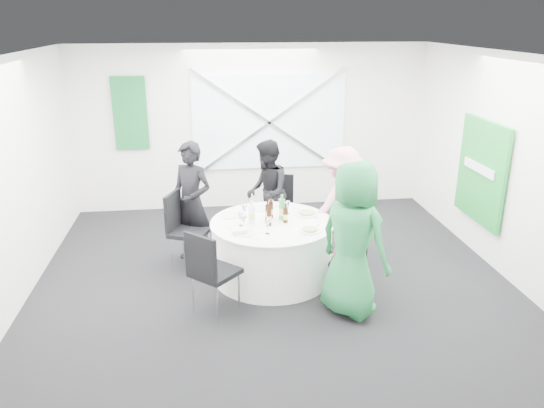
{
  "coord_description": "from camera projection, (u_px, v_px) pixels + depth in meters",
  "views": [
    {
      "loc": [
        -0.78,
        -5.96,
        3.2
      ],
      "look_at": [
        0.0,
        0.2,
        1.0
      ],
      "focal_mm": 35.0,
      "sensor_mm": 36.0,
      "label": 1
    }
  ],
  "objects": [
    {
      "name": "floor",
      "position": [
        274.0,
        283.0,
        6.74
      ],
      "size": [
        6.0,
        6.0,
        0.0
      ],
      "primitive_type": "plane",
      "color": "black",
      "rests_on": "ground"
    },
    {
      "name": "ceiling",
      "position": [
        274.0,
        55.0,
        5.8
      ],
      "size": [
        6.0,
        6.0,
        0.0
      ],
      "primitive_type": "plane",
      "rotation": [
        3.14,
        0.0,
        0.0
      ],
      "color": "white",
      "rests_on": "wall_back"
    },
    {
      "name": "wall_back",
      "position": [
        251.0,
        128.0,
        9.07
      ],
      "size": [
        6.0,
        0.0,
        6.0
      ],
      "primitive_type": "plane",
      "rotation": [
        1.57,
        0.0,
        0.0
      ],
      "color": "white",
      "rests_on": "floor"
    },
    {
      "name": "wall_front",
      "position": [
        334.0,
        309.0,
        3.46
      ],
      "size": [
        6.0,
        0.0,
        6.0
      ],
      "primitive_type": "plane",
      "rotation": [
        -1.57,
        0.0,
        0.0
      ],
      "color": "white",
      "rests_on": "floor"
    },
    {
      "name": "wall_left",
      "position": [
        8.0,
        188.0,
        5.91
      ],
      "size": [
        0.0,
        6.0,
        6.0
      ],
      "primitive_type": "plane",
      "rotation": [
        1.57,
        0.0,
        1.57
      ],
      "color": "white",
      "rests_on": "floor"
    },
    {
      "name": "wall_right",
      "position": [
        512.0,
        169.0,
        6.62
      ],
      "size": [
        0.0,
        6.0,
        6.0
      ],
      "primitive_type": "plane",
      "rotation": [
        1.57,
        0.0,
        -1.57
      ],
      "color": "white",
      "rests_on": "floor"
    },
    {
      "name": "window_panel",
      "position": [
        269.0,
        122.0,
        9.04
      ],
      "size": [
        2.6,
        0.03,
        1.6
      ],
      "primitive_type": "cube",
      "color": "silver",
      "rests_on": "wall_back"
    },
    {
      "name": "window_brace_a",
      "position": [
        269.0,
        123.0,
        9.0
      ],
      "size": [
        2.63,
        0.05,
        1.84
      ],
      "primitive_type": "cube",
      "rotation": [
        0.0,
        0.97,
        0.0
      ],
      "color": "silver",
      "rests_on": "window_panel"
    },
    {
      "name": "window_brace_b",
      "position": [
        269.0,
        123.0,
        9.0
      ],
      "size": [
        2.63,
        0.05,
        1.84
      ],
      "primitive_type": "cube",
      "rotation": [
        0.0,
        -0.97,
        0.0
      ],
      "color": "silver",
      "rests_on": "window_panel"
    },
    {
      "name": "green_banner",
      "position": [
        130.0,
        113.0,
        8.69
      ],
      "size": [
        0.55,
        0.04,
        1.2
      ],
      "primitive_type": "cube",
      "color": "#156B29",
      "rests_on": "wall_back"
    },
    {
      "name": "green_sign",
      "position": [
        481.0,
        172.0,
        7.25
      ],
      "size": [
        0.05,
        1.2,
        1.4
      ],
      "primitive_type": "cube",
      "color": "#1A9230",
      "rests_on": "wall_right"
    },
    {
      "name": "banquet_table",
      "position": [
        272.0,
        249.0,
        6.8
      ],
      "size": [
        1.56,
        1.56,
        0.76
      ],
      "color": "white",
      "rests_on": "floor"
    },
    {
      "name": "chair_back",
      "position": [
        279.0,
        203.0,
        7.89
      ],
      "size": [
        0.53,
        0.54,
        0.99
      ],
      "rotation": [
        0.0,
        0.0,
        -0.21
      ],
      "color": "black",
      "rests_on": "floor"
    },
    {
      "name": "chair_back_left",
      "position": [
        183.0,
        224.0,
        7.01
      ],
      "size": [
        0.62,
        0.61,
        1.03
      ],
      "rotation": [
        0.0,
        0.0,
        1.19
      ],
      "color": "black",
      "rests_on": "floor"
    },
    {
      "name": "chair_back_right",
      "position": [
        350.0,
        222.0,
        7.3
      ],
      "size": [
        0.54,
        0.53,
        0.9
      ],
      "rotation": [
        0.0,
        0.0,
        -1.2
      ],
      "color": "black",
      "rests_on": "floor"
    },
    {
      "name": "chair_front_right",
      "position": [
        354.0,
        257.0,
        6.36
      ],
      "size": [
        0.52,
        0.51,
        0.83
      ],
      "rotation": [
        0.0,
        0.0,
        4.17
      ],
      "color": "black",
      "rests_on": "floor"
    },
    {
      "name": "chair_front_left",
      "position": [
        209.0,
        267.0,
        5.84
      ],
      "size": [
        0.65,
        0.65,
        1.01
      ],
      "rotation": [
        0.0,
        0.0,
        2.38
      ],
      "color": "black",
      "rests_on": "floor"
    },
    {
      "name": "person_man_back_left",
      "position": [
        192.0,
        202.0,
        7.16
      ],
      "size": [
        0.73,
        0.67,
        1.66
      ],
      "primitive_type": "imported",
      "rotation": [
        0.0,
        0.0,
        -0.59
      ],
      "color": "black",
      "rests_on": "floor"
    },
    {
      "name": "person_man_back",
      "position": [
        267.0,
        192.0,
        7.74
      ],
      "size": [
        0.46,
        0.78,
        1.54
      ],
      "primitive_type": "imported",
      "rotation": [
        0.0,
        0.0,
        -1.63
      ],
      "color": "black",
      "rests_on": "floor"
    },
    {
      "name": "person_woman_pink",
      "position": [
        342.0,
        204.0,
        7.2
      ],
      "size": [
        1.13,
        0.86,
        1.59
      ],
      "primitive_type": "imported",
      "rotation": [
        0.0,
        0.0,
        -2.72
      ],
      "color": "pink",
      "rests_on": "floor"
    },
    {
      "name": "person_woman_green",
      "position": [
        353.0,
        240.0,
        5.81
      ],
      "size": [
        0.99,
        1.04,
        1.78
      ],
      "primitive_type": "imported",
      "rotation": [
        0.0,
        0.0,
        2.24
      ],
      "color": "#227D40",
      "rests_on": "floor"
    },
    {
      "name": "plate_back",
      "position": [
        263.0,
        208.0,
        7.12
      ],
      "size": [
        0.26,
        0.26,
        0.01
      ],
      "color": "silver",
      "rests_on": "banquet_table"
    },
    {
      "name": "plate_back_left",
      "position": [
        231.0,
        215.0,
        6.87
      ],
      "size": [
        0.29,
        0.29,
        0.01
      ],
      "color": "silver",
      "rests_on": "banquet_table"
    },
    {
      "name": "plate_back_right",
      "position": [
        307.0,
        214.0,
        6.9
      ],
      "size": [
        0.29,
        0.29,
        0.04
      ],
      "color": "silver",
      "rests_on": "banquet_table"
    },
    {
      "name": "plate_front_right",
      "position": [
        310.0,
        230.0,
        6.37
      ],
      "size": [
        0.26,
        0.26,
        0.04
      ],
      "color": "silver",
      "rests_on": "banquet_table"
    },
    {
      "name": "plate_front_left",
      "position": [
        244.0,
        233.0,
        6.31
      ],
      "size": [
        0.25,
        0.25,
        0.01
      ],
      "color": "silver",
      "rests_on": "banquet_table"
    },
    {
      "name": "napkin",
      "position": [
        239.0,
        231.0,
        6.29
      ],
      "size": [
        0.18,
        0.13,
        0.05
      ],
      "primitive_type": "cube",
      "rotation": [
        0.0,
        0.0,
        0.12
      ],
      "color": "white",
      "rests_on": "plate_front_left"
    },
    {
      "name": "beer_bottle_a",
      "position": [
        268.0,
        212.0,
        6.72
      ],
      "size": [
        0.06,
        0.06,
        0.25
      ],
      "color": "#331609",
      "rests_on": "banquet_table"
    },
    {
      "name": "beer_bottle_b",
      "position": [
        271.0,
        210.0,
        6.78
      ],
      "size": [
        0.06,
        0.06,
        0.27
      ],
      "color": "#331609",
      "rests_on": "banquet_table"
    },
    {
      "name": "beer_bottle_c",
      "position": [
        286.0,
        215.0,
        6.62
      ],
      "size": [
        0.06,
        0.06,
        0.25
      ],
      "color": "#331609",
      "rests_on": "banquet_table"
    },
    {
      "name": "beer_bottle_d",
      "position": [
        269.0,
        217.0,
        6.52
      ],
      "size": [
        0.06,
        0.06,
        0.28
      ],
      "color": "#331609",
      "rests_on": "banquet_table"
    },
    {
      "name": "green_water_bottle",
      "position": [
        282.0,
        210.0,
        6.7
      ],
      "size": [
        0.08,
        0.08,
        0.33
      ],
      "color": "green",
      "rests_on": "banquet_table"
    },
    {
      "name": "clear_water_bottle",
      "position": [
        252.0,
        215.0,
        6.57
      ],
      "size": [
        0.08,
        0.08,
        0.3
      ],
      "color": "white",
      "rests_on": "banquet_table"
    },
    {
      "name": "wine_glass_a",
      "position": [
        267.0,
        224.0,
        6.27
      ],
      "size": [
        0.07,
        0.07,
        0.17
      ],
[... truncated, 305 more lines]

